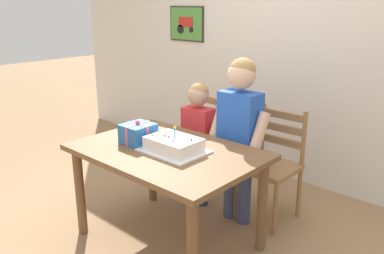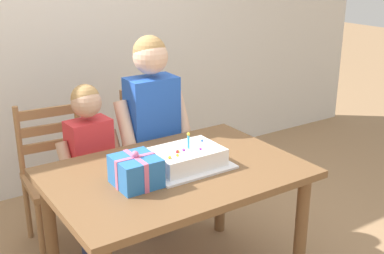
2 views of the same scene
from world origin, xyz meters
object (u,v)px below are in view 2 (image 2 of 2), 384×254
object	(u,v)px
chair_right	(158,152)
child_younger	(90,155)
birthday_cake	(187,158)
chair_left	(59,176)
gift_box_red_large	(136,171)
dining_table	(176,187)
child_older	(152,118)

from	to	relation	value
chair_right	child_younger	bearing A→B (deg)	-158.47
birthday_cake	chair_left	bearing A→B (deg)	117.36
gift_box_red_large	child_younger	bearing A→B (deg)	88.09
dining_table	birthday_cake	size ratio (longest dim) A/B	2.99
birthday_cake	chair_right	bearing A→B (deg)	70.48
gift_box_red_large	child_older	xyz separation A→B (m)	(0.45, 0.64, 0.01)
dining_table	child_younger	xyz separation A→B (m)	(-0.23, 0.60, 0.03)
chair_right	child_younger	size ratio (longest dim) A/B	0.84
dining_table	child_younger	world-z (taller)	child_younger
chair_left	chair_right	xyz separation A→B (m)	(0.73, 0.00, 0.00)
child_younger	chair_right	bearing A→B (deg)	21.53
birthday_cake	child_older	world-z (taller)	child_older
birthday_cake	chair_right	world-z (taller)	birthday_cake
gift_box_red_large	child_older	size ratio (longest dim) A/B	0.17
chair_right	dining_table	bearing A→B (deg)	-113.65
gift_box_red_large	chair_right	size ratio (longest dim) A/B	0.24
dining_table	chair_right	world-z (taller)	chair_right
chair_left	birthday_cake	bearing A→B (deg)	-62.64
chair_left	child_older	bearing A→B (deg)	-22.81
chair_right	child_older	size ratio (longest dim) A/B	0.69
dining_table	gift_box_red_large	size ratio (longest dim) A/B	5.90
child_older	dining_table	bearing A→B (deg)	-108.31
dining_table	chair_left	world-z (taller)	chair_left
child_older	chair_left	bearing A→B (deg)	157.19
gift_box_red_large	chair_right	distance (m)	1.13
chair_right	child_older	world-z (taller)	child_older
gift_box_red_large	child_older	distance (m)	0.79
gift_box_red_large	child_older	bearing A→B (deg)	55.01
dining_table	child_younger	distance (m)	0.64
chair_right	child_younger	distance (m)	0.67
chair_left	child_younger	xyz separation A→B (m)	(0.13, -0.24, 0.20)
birthday_cake	chair_right	size ratio (longest dim) A/B	0.48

